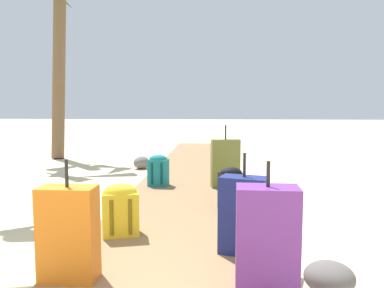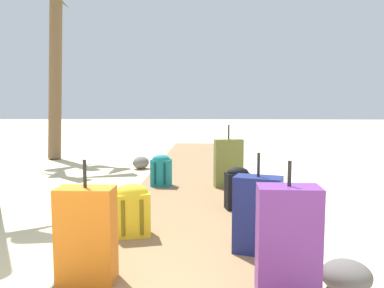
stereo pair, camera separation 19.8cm
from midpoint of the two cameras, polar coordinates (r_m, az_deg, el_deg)
ground_plane at (r=5.90m, az=0.73°, el=-6.94°), size 60.00×60.00×0.00m
boardwalk at (r=6.96m, az=1.24°, el=-4.64°), size 1.64×10.94×0.08m
suitcase_navy at (r=3.22m, az=9.51°, el=-10.43°), size 0.43×0.32×0.84m
backpack_yellow at (r=3.67m, az=-9.05°, el=-9.44°), size 0.38×0.31×0.49m
suitcase_olive at (r=5.72m, az=5.99°, el=-2.88°), size 0.44×0.24×0.93m
suitcase_orange at (r=2.82m, az=-15.97°, el=-12.75°), size 0.39×0.22×0.85m
suitcase_purple at (r=2.55m, az=13.37°, el=-14.06°), size 0.40×0.24×0.87m
backpack_teal at (r=5.83m, az=-4.08°, el=-3.79°), size 0.31×0.25×0.48m
backpack_black at (r=4.53m, az=7.09°, el=-6.44°), size 0.31×0.25×0.50m
palm_tree_far_left at (r=10.30m, az=-19.06°, el=18.84°), size 2.14×2.22×4.84m
rock_right_mid at (r=3.00m, az=21.68°, el=-18.00°), size 0.44×0.44×0.21m
rock_left_mid at (r=7.93m, az=-6.81°, el=-2.75°), size 0.42×0.47×0.26m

